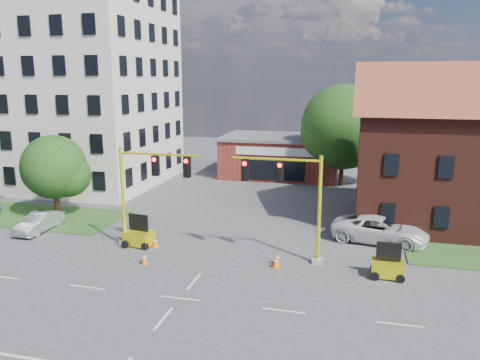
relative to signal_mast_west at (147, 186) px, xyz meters
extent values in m
plane|color=#424245|center=(4.36, -6.00, -3.92)|extent=(120.00, 120.00, 0.00)
cube|color=silver|center=(-15.64, 16.00, 6.08)|extent=(18.00, 15.00, 20.00)
cube|color=maroon|center=(4.36, 24.00, -1.92)|extent=(12.00, 8.00, 4.00)
cube|color=#59595B|center=(4.36, 24.00, 0.23)|extent=(12.40, 8.40, 0.30)
cube|color=silver|center=(4.36, 19.95, -0.72)|extent=(8.00, 0.10, 0.80)
cube|color=black|center=(4.36, 19.95, -2.62)|extent=(6.00, 0.10, 2.00)
cylinder|color=#331D12|center=(10.86, 21.00, -1.90)|extent=(0.44, 0.44, 4.05)
sphere|color=#163D12|center=(10.86, 21.00, 1.78)|extent=(8.26, 8.26, 8.26)
sphere|color=#163D12|center=(12.51, 21.30, 0.86)|extent=(5.79, 5.79, 5.79)
cylinder|color=#331D12|center=(-9.64, 4.50, -2.56)|extent=(0.44, 0.44, 2.72)
sphere|color=#163D12|center=(-9.64, 4.50, -0.08)|extent=(4.78, 4.78, 4.78)
sphere|color=#163D12|center=(-8.69, 4.80, -0.70)|extent=(3.34, 3.34, 3.34)
cube|color=gray|center=(-1.64, 0.00, -3.77)|extent=(0.60, 0.60, 0.30)
cylinder|color=yellow|center=(-1.64, 0.00, -0.82)|extent=(0.20, 0.20, 6.20)
cylinder|color=yellow|center=(0.86, 0.00, 1.98)|extent=(5.00, 0.14, 0.14)
cube|color=black|center=(0.61, 0.00, 1.28)|extent=(0.40, 0.32, 1.20)
cube|color=black|center=(2.61, 0.00, 1.28)|extent=(0.40, 0.32, 1.20)
sphere|color=#FF0C07|center=(0.61, -0.18, 1.68)|extent=(0.24, 0.24, 0.24)
cube|color=gray|center=(10.36, 0.00, -3.77)|extent=(0.60, 0.60, 0.30)
cylinder|color=yellow|center=(10.36, 0.00, -0.82)|extent=(0.20, 0.20, 6.20)
cylinder|color=yellow|center=(7.86, 0.00, 1.98)|extent=(5.00, 0.14, 0.14)
cube|color=black|center=(8.11, 0.00, 1.28)|extent=(0.40, 0.32, 1.20)
cube|color=black|center=(6.11, 0.00, 1.28)|extent=(0.40, 0.32, 1.20)
sphere|color=#FF0C07|center=(8.11, -0.18, 1.68)|extent=(0.24, 0.24, 0.24)
cube|color=yellow|center=(-0.75, 0.14, -3.39)|extent=(1.86, 1.37, 0.86)
cube|color=black|center=(-0.75, 0.14, -2.38)|extent=(1.35, 0.29, 1.06)
cube|color=yellow|center=(14.09, -1.04, -3.43)|extent=(1.63, 1.10, 0.81)
cube|color=black|center=(14.09, -1.04, -2.48)|extent=(1.26, 0.13, 0.99)
cube|color=orange|center=(0.87, -2.53, -3.90)|extent=(0.38, 0.38, 0.04)
cone|color=orange|center=(0.87, -2.53, -3.57)|extent=(0.40, 0.40, 0.70)
cylinder|color=silver|center=(0.87, -2.53, -3.50)|extent=(0.27, 0.27, 0.09)
cube|color=orange|center=(0.33, 0.16, -3.90)|extent=(0.38, 0.38, 0.04)
cone|color=orange|center=(0.33, 0.16, -3.57)|extent=(0.40, 0.40, 0.70)
cylinder|color=silver|center=(0.33, 0.16, -3.50)|extent=(0.27, 0.27, 0.09)
cube|color=orange|center=(8.13, -0.71, -3.90)|extent=(0.38, 0.38, 0.04)
cone|color=orange|center=(8.13, -0.71, -3.57)|extent=(0.40, 0.40, 0.70)
cylinder|color=silver|center=(8.13, -0.71, -3.50)|extent=(0.27, 0.27, 0.09)
cube|color=orange|center=(8.17, -1.23, -3.90)|extent=(0.38, 0.38, 0.04)
cone|color=orange|center=(8.17, -1.23, -3.57)|extent=(0.40, 0.40, 0.70)
cylinder|color=silver|center=(8.17, -1.23, -3.50)|extent=(0.27, 0.27, 0.09)
imported|color=silver|center=(13.91, 4.56, -3.09)|extent=(6.43, 3.89, 1.67)
imported|color=#A6A9AD|center=(-8.67, 1.08, -3.27)|extent=(1.41, 3.96, 1.30)
camera|label=1|loc=(12.17, -25.31, 6.37)|focal=35.00mm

